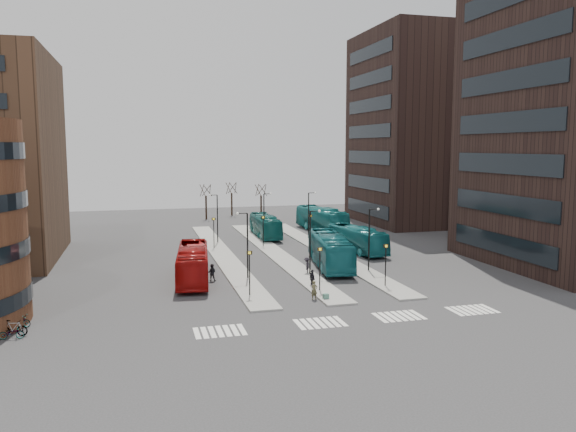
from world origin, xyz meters
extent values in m
plane|color=#2C2C2F|center=(0.00, 0.00, 0.00)|extent=(160.00, 160.00, 0.00)
cube|color=gray|center=(-4.00, 30.00, 0.07)|extent=(2.50, 45.00, 0.15)
cube|color=gray|center=(2.00, 30.00, 0.07)|extent=(2.50, 45.00, 0.15)
cube|color=gray|center=(8.00, 30.00, 0.07)|extent=(2.50, 45.00, 0.15)
cube|color=navy|center=(1.23, 9.33, 0.27)|extent=(0.47, 0.40, 0.54)
imported|color=#9B0D0B|center=(-8.33, 18.79, 1.59)|extent=(3.92, 11.64, 3.18)
imported|color=#156269|center=(5.73, 21.18, 1.69)|extent=(4.79, 12.46, 3.39)
imported|color=#125A57|center=(3.53, 41.45, 1.49)|extent=(2.74, 10.75, 2.98)
imported|color=#16686E|center=(11.49, 28.21, 1.49)|extent=(3.74, 10.90, 2.97)
imported|color=#166E71|center=(12.48, 44.23, 1.75)|extent=(4.28, 12.78, 3.49)
imported|color=brown|center=(0.43, 9.81, 0.76)|extent=(0.59, 0.43, 1.51)
imported|color=black|center=(-6.69, 18.19, 0.79)|extent=(0.90, 0.78, 1.57)
imported|color=black|center=(1.45, 13.59, 0.78)|extent=(0.51, 0.96, 1.57)
imported|color=black|center=(2.47, 18.59, 0.82)|extent=(0.88, 1.18, 1.63)
imported|color=gray|center=(-21.00, 5.92, 0.40)|extent=(1.55, 0.60, 0.80)
imported|color=gray|center=(-21.00, 6.49, 0.54)|extent=(1.85, 0.83, 1.08)
imported|color=gray|center=(-21.00, 8.44, 0.43)|extent=(1.72, 1.19, 0.86)
cube|color=silver|center=(-9.50, 4.00, 0.01)|extent=(0.35, 2.40, 0.01)
cube|color=silver|center=(-9.00, 4.00, 0.01)|extent=(0.35, 2.40, 0.01)
cube|color=silver|center=(-8.50, 4.00, 0.01)|extent=(0.35, 2.40, 0.01)
cube|color=silver|center=(-8.00, 4.00, 0.01)|extent=(0.35, 2.40, 0.01)
cube|color=silver|center=(-7.50, 4.00, 0.01)|extent=(0.35, 2.40, 0.01)
cube|color=silver|center=(-7.00, 4.00, 0.01)|extent=(0.35, 2.40, 0.01)
cube|color=silver|center=(-6.50, 4.00, 0.01)|extent=(0.35, 2.40, 0.01)
cube|color=silver|center=(-2.50, 4.00, 0.01)|extent=(0.35, 2.40, 0.01)
cube|color=silver|center=(-2.00, 4.00, 0.01)|extent=(0.35, 2.40, 0.01)
cube|color=silver|center=(-1.50, 4.00, 0.01)|extent=(0.35, 2.40, 0.01)
cube|color=silver|center=(-1.00, 4.00, 0.01)|extent=(0.35, 2.40, 0.01)
cube|color=silver|center=(-0.50, 4.00, 0.01)|extent=(0.35, 2.40, 0.01)
cube|color=silver|center=(0.00, 4.00, 0.01)|extent=(0.35, 2.40, 0.01)
cube|color=silver|center=(0.50, 4.00, 0.01)|extent=(0.35, 2.40, 0.01)
cube|color=silver|center=(3.50, 4.00, 0.01)|extent=(0.35, 2.40, 0.01)
cube|color=silver|center=(4.00, 4.00, 0.01)|extent=(0.35, 2.40, 0.01)
cube|color=silver|center=(4.50, 4.00, 0.01)|extent=(0.35, 2.40, 0.01)
cube|color=silver|center=(5.00, 4.00, 0.01)|extent=(0.35, 2.40, 0.01)
cube|color=silver|center=(5.50, 4.00, 0.01)|extent=(0.35, 2.40, 0.01)
cube|color=silver|center=(6.00, 4.00, 0.01)|extent=(0.35, 2.40, 0.01)
cube|color=silver|center=(6.50, 4.00, 0.01)|extent=(0.35, 2.40, 0.01)
cube|color=silver|center=(9.50, 4.00, 0.01)|extent=(0.35, 2.40, 0.01)
cube|color=silver|center=(10.00, 4.00, 0.01)|extent=(0.35, 2.40, 0.01)
cube|color=silver|center=(10.50, 4.00, 0.01)|extent=(0.35, 2.40, 0.01)
cube|color=silver|center=(11.00, 4.00, 0.01)|extent=(0.35, 2.40, 0.01)
cube|color=silver|center=(11.50, 4.00, 0.01)|extent=(0.35, 2.40, 0.01)
cube|color=silver|center=(12.00, 4.00, 0.01)|extent=(0.35, 2.40, 0.01)
cube|color=silver|center=(12.50, 4.00, 0.01)|extent=(0.35, 2.40, 0.01)
cube|color=black|center=(21.94, 16.00, 2.50)|extent=(0.12, 16.00, 2.00)
cube|color=black|center=(21.94, 16.00, 6.50)|extent=(0.12, 16.00, 2.00)
cube|color=black|center=(21.94, 16.00, 10.50)|extent=(0.12, 16.00, 2.00)
cube|color=black|center=(21.94, 16.00, 14.50)|extent=(0.12, 16.00, 2.00)
cube|color=black|center=(21.94, 16.00, 18.50)|extent=(0.12, 16.00, 2.00)
cube|color=black|center=(21.94, 16.00, 22.50)|extent=(0.12, 16.00, 2.00)
cube|color=black|center=(32.00, 50.00, 15.00)|extent=(20.00, 20.00, 30.00)
cube|color=black|center=(21.94, 50.00, 2.50)|extent=(0.12, 16.00, 2.00)
cube|color=black|center=(21.94, 50.00, 6.50)|extent=(0.12, 16.00, 2.00)
cube|color=black|center=(21.94, 50.00, 10.50)|extent=(0.12, 16.00, 2.00)
cube|color=black|center=(21.94, 50.00, 14.50)|extent=(0.12, 16.00, 2.00)
cube|color=black|center=(21.94, 50.00, 18.50)|extent=(0.12, 16.00, 2.00)
cube|color=black|center=(21.94, 50.00, 22.50)|extent=(0.12, 16.00, 2.00)
cube|color=black|center=(21.94, 50.00, 26.50)|extent=(0.12, 16.00, 2.00)
cylinder|color=black|center=(-4.40, 12.00, 1.90)|extent=(0.10, 0.10, 3.50)
cube|color=black|center=(-4.40, 12.00, 3.65)|extent=(0.45, 0.10, 0.30)
cube|color=yellow|center=(-4.40, 11.94, 3.65)|extent=(0.20, 0.02, 0.20)
cylinder|color=black|center=(-4.40, 34.00, 1.90)|extent=(0.10, 0.10, 3.50)
cube|color=black|center=(-4.40, 34.00, 3.65)|extent=(0.45, 0.10, 0.30)
cube|color=yellow|center=(-4.40, 33.94, 3.65)|extent=(0.20, 0.02, 0.20)
cylinder|color=black|center=(1.60, 12.00, 1.90)|extent=(0.10, 0.10, 3.50)
cube|color=black|center=(1.60, 12.00, 3.65)|extent=(0.45, 0.10, 0.30)
cube|color=yellow|center=(1.60, 11.94, 3.65)|extent=(0.20, 0.02, 0.20)
cylinder|color=black|center=(1.60, 34.00, 1.90)|extent=(0.10, 0.10, 3.50)
cube|color=black|center=(1.60, 34.00, 3.65)|extent=(0.45, 0.10, 0.30)
cube|color=yellow|center=(1.60, 33.94, 3.65)|extent=(0.20, 0.02, 0.20)
cylinder|color=black|center=(7.60, 12.00, 1.90)|extent=(0.10, 0.10, 3.50)
cube|color=black|center=(7.60, 12.00, 3.65)|extent=(0.45, 0.10, 0.30)
cube|color=yellow|center=(7.60, 11.94, 3.65)|extent=(0.20, 0.02, 0.20)
cylinder|color=black|center=(7.60, 34.00, 1.90)|extent=(0.10, 0.10, 3.50)
cube|color=black|center=(7.60, 34.00, 3.65)|extent=(0.45, 0.10, 0.30)
cube|color=yellow|center=(7.60, 33.94, 3.65)|extent=(0.20, 0.02, 0.20)
cylinder|color=black|center=(-3.40, 18.00, 3.15)|extent=(0.14, 0.14, 6.00)
cylinder|color=black|center=(-3.85, 18.00, 6.15)|extent=(0.90, 0.08, 0.08)
sphere|color=silver|center=(-4.30, 18.00, 6.15)|extent=(0.24, 0.24, 0.24)
cylinder|color=black|center=(-3.40, 38.00, 3.15)|extent=(0.14, 0.14, 6.00)
cylinder|color=black|center=(-3.85, 38.00, 6.15)|extent=(0.90, 0.08, 0.08)
sphere|color=silver|center=(-4.30, 38.00, 6.15)|extent=(0.24, 0.24, 0.24)
cylinder|color=black|center=(2.60, 18.00, 3.15)|extent=(0.14, 0.14, 6.00)
cylinder|color=black|center=(3.05, 18.00, 6.15)|extent=(0.90, 0.08, 0.08)
sphere|color=silver|center=(3.50, 18.00, 6.15)|extent=(0.24, 0.24, 0.24)
cylinder|color=black|center=(2.60, 38.00, 3.15)|extent=(0.14, 0.14, 6.00)
cylinder|color=black|center=(3.05, 38.00, 6.15)|extent=(0.90, 0.08, 0.08)
sphere|color=silver|center=(3.50, 38.00, 6.15)|extent=(0.24, 0.24, 0.24)
cylinder|color=black|center=(8.60, 18.00, 3.15)|extent=(0.14, 0.14, 6.00)
cylinder|color=black|center=(9.05, 18.00, 6.15)|extent=(0.90, 0.08, 0.08)
sphere|color=silver|center=(9.50, 18.00, 6.15)|extent=(0.24, 0.24, 0.24)
cylinder|color=black|center=(8.60, 38.00, 3.15)|extent=(0.14, 0.14, 6.00)
cylinder|color=black|center=(9.05, 38.00, 6.15)|extent=(0.90, 0.08, 0.08)
sphere|color=silver|center=(9.50, 38.00, 6.15)|extent=(0.24, 0.24, 0.24)
cylinder|color=black|center=(-2.00, 62.00, 2.00)|extent=(0.30, 0.30, 4.00)
cylinder|color=black|center=(-1.30, 62.00, 4.90)|extent=(0.10, 1.56, 1.95)
cylinder|color=black|center=(-1.78, 62.67, 4.90)|extent=(1.48, 0.59, 1.97)
cylinder|color=black|center=(-2.57, 62.41, 4.90)|extent=(0.90, 1.31, 1.99)
cylinder|color=black|center=(-2.57, 61.59, 4.90)|extent=(0.89, 1.31, 1.99)
cylinder|color=black|center=(-1.79, 61.33, 4.90)|extent=(1.48, 0.58, 1.97)
cylinder|color=black|center=(3.00, 66.00, 2.00)|extent=(0.30, 0.30, 4.00)
cylinder|color=black|center=(3.70, 66.00, 4.90)|extent=(0.10, 1.56, 1.95)
cylinder|color=black|center=(3.22, 66.67, 4.90)|extent=(1.48, 0.59, 1.97)
cylinder|color=black|center=(2.43, 66.41, 4.90)|extent=(0.90, 1.31, 1.99)
cylinder|color=black|center=(2.43, 65.59, 4.90)|extent=(0.89, 1.31, 1.99)
cylinder|color=black|center=(3.21, 65.33, 4.90)|extent=(1.48, 0.58, 1.97)
cylinder|color=black|center=(7.00, 60.00, 2.00)|extent=(0.30, 0.30, 4.00)
cylinder|color=black|center=(7.70, 60.00, 4.90)|extent=(0.10, 1.56, 1.95)
cylinder|color=black|center=(7.22, 60.67, 4.90)|extent=(1.48, 0.59, 1.97)
cylinder|color=black|center=(6.43, 60.41, 4.90)|extent=(0.90, 1.31, 1.99)
cylinder|color=black|center=(6.43, 59.59, 4.90)|extent=(0.89, 1.31, 1.99)
cylinder|color=black|center=(7.21, 59.33, 4.90)|extent=(1.48, 0.58, 1.97)
camera|label=1|loc=(-12.92, -31.88, 12.18)|focal=35.00mm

